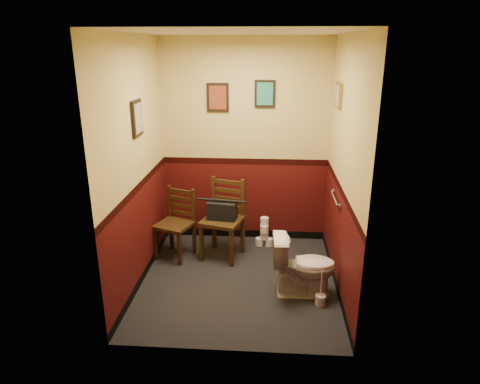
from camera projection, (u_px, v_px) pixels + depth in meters
The scene contains 17 objects.
floor at pixel (238, 281), 4.94m from camera, with size 2.20×2.40×0.00m, color black.
ceiling at pixel (238, 32), 4.07m from camera, with size 2.20×2.40×0.00m, color silver.
wall_back at pixel (245, 144), 5.64m from camera, with size 2.20×2.70×0.00m, color #3F0C0C.
wall_front at pixel (227, 210), 3.37m from camera, with size 2.20×2.70×0.00m, color #3F0C0C.
wall_left at pixel (136, 166), 4.58m from camera, with size 2.40×2.70×0.00m, color #3F0C0C.
wall_right at pixel (344, 170), 4.43m from camera, with size 2.40×2.70×0.00m, color #3F0C0C.
grab_bar at pixel (335, 198), 4.80m from camera, with size 0.05×0.56×0.06m.
framed_print_back_a at pixel (218, 97), 5.45m from camera, with size 0.28×0.04×0.36m.
framed_print_back_b at pixel (265, 94), 5.39m from camera, with size 0.26×0.04×0.34m.
framed_print_left at pixel (137, 118), 4.51m from camera, with size 0.04×0.30×0.38m.
framed_print_right at pixel (338, 95), 4.77m from camera, with size 0.04×0.34×0.28m.
toilet at pixel (304, 266), 4.58m from camera, with size 0.38×0.68×0.67m, color white.
toilet_brush at pixel (320, 299), 4.47m from camera, with size 0.11×0.11×0.40m.
chair_left at pixel (176, 224), 5.41m from camera, with size 0.53×0.53×0.88m.
chair_right at pixel (224, 219), 5.39m from camera, with size 0.58×0.58×1.00m.
handbag at pixel (222, 210), 5.31m from camera, with size 0.38×0.22×0.26m.
tp_stack at pixel (264, 234), 5.76m from camera, with size 0.23×0.14×0.40m.
Camera 1 is at (0.32, -4.33, 2.58)m, focal length 32.00 mm.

